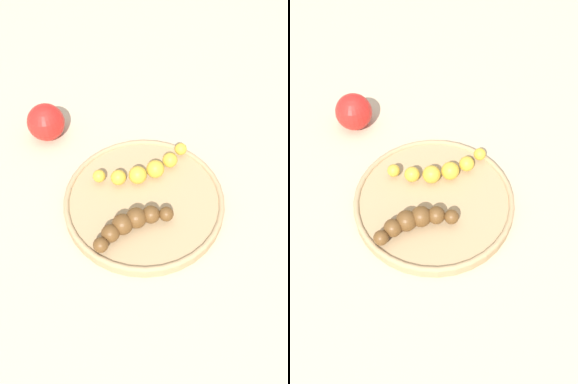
{
  "view_description": "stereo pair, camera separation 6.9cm",
  "coord_description": "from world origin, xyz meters",
  "views": [
    {
      "loc": [
        -0.3,
        -0.29,
        0.59
      ],
      "look_at": [
        0.0,
        0.0,
        0.04
      ],
      "focal_mm": 38.63,
      "sensor_mm": 36.0,
      "label": 1
    },
    {
      "loc": [
        -0.24,
        -0.33,
        0.59
      ],
      "look_at": [
        0.0,
        0.0,
        0.04
      ],
      "focal_mm": 38.63,
      "sensor_mm": 36.0,
      "label": 2
    }
  ],
  "objects": [
    {
      "name": "ground_plane",
      "position": [
        0.0,
        0.0,
        0.0
      ],
      "size": [
        2.4,
        2.4,
        0.0
      ],
      "primitive_type": "plane",
      "color": "tan"
    },
    {
      "name": "fruit_bowl",
      "position": [
        0.0,
        0.0,
        0.01
      ],
      "size": [
        0.28,
        0.28,
        0.02
      ],
      "color": "#A08259",
      "rests_on": "ground_plane"
    },
    {
      "name": "banana_overripe",
      "position": [
        -0.06,
        -0.03,
        0.04
      ],
      "size": [
        0.14,
        0.07,
        0.03
      ],
      "rotation": [
        0.0,
        0.0,
        1.27
      ],
      "color": "#593819",
      "rests_on": "fruit_bowl"
    },
    {
      "name": "banana_spotted",
      "position": [
        0.04,
        0.03,
        0.04
      ],
      "size": [
        0.17,
        0.09,
        0.03
      ],
      "rotation": [
        0.0,
        0.0,
        4.32
      ],
      "color": "gold",
      "rests_on": "fruit_bowl"
    },
    {
      "name": "apple_red",
      "position": [
        -0.01,
        0.25,
        0.04
      ],
      "size": [
        0.07,
        0.07,
        0.07
      ],
      "primitive_type": "sphere",
      "color": "red",
      "rests_on": "ground_plane"
    }
  ]
}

